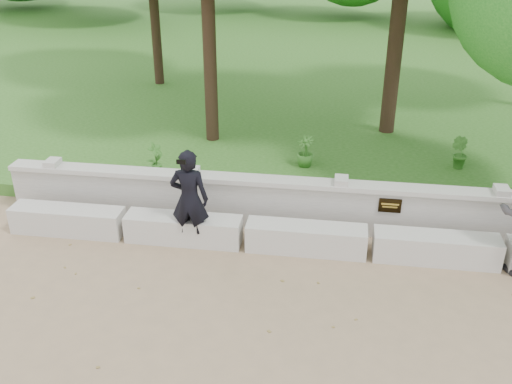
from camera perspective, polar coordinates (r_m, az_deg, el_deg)
ground at (r=7.69m, az=11.61°, el=-13.78°), size 80.00×80.00×0.00m
lawn at (r=20.48m, az=10.28°, el=12.39°), size 40.00×22.00×0.25m
concrete_bench at (r=9.11m, az=11.33°, el=-5.03°), size 11.90×0.45×0.45m
parapet_wall at (r=9.61m, az=11.33°, el=-1.67°), size 12.50×0.35×0.90m
man_main at (r=8.98m, az=-6.66°, el=-0.72°), size 0.61×0.54×1.66m
shrub_a at (r=11.29m, az=-10.00°, el=3.38°), size 0.36×0.41×0.64m
shrub_b at (r=12.06m, az=19.64°, el=3.71°), size 0.43×0.45×0.64m
shrub_d at (r=11.49m, az=4.93°, el=4.10°), size 0.48×0.47×0.64m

